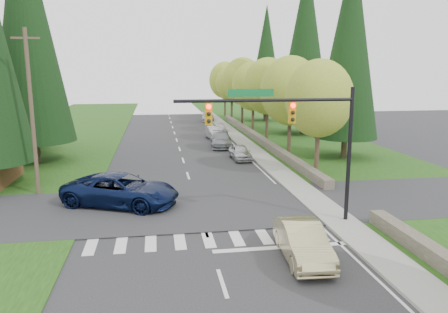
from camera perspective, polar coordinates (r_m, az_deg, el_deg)
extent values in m
plane|color=#28282B|center=(17.38, -0.73, -14.71)|extent=(120.00, 120.00, 0.00)
cube|color=#1C4111|center=(39.32, 14.01, -0.14)|extent=(14.00, 110.00, 0.06)
cube|color=#1C4111|center=(37.83, -25.31, -1.35)|extent=(14.00, 110.00, 0.06)
cube|color=#28282B|center=(24.76, -3.40, -6.63)|extent=(120.00, 8.00, 0.10)
cube|color=gray|center=(39.28, 4.64, 0.20)|extent=(1.80, 80.00, 0.13)
cube|color=gray|center=(39.09, 3.43, 0.16)|extent=(0.20, 80.00, 0.13)
cube|color=#4C4438|center=(47.28, 4.39, 2.45)|extent=(0.70, 40.00, 0.70)
cylinder|color=black|center=(22.46, 16.02, 0.04)|extent=(0.20, 0.20, 6.80)
cylinder|color=black|center=(20.65, 5.46, 7.32)|extent=(8.60, 0.16, 0.16)
cube|color=#0C662D|center=(20.51, 3.53, 8.30)|extent=(2.20, 0.04, 0.35)
cube|color=#BF8C0C|center=(21.06, 8.88, 5.67)|extent=(0.32, 0.24, 1.00)
sphere|color=#FF0C05|center=(20.89, 9.03, 6.59)|extent=(0.22, 0.22, 0.22)
cube|color=#BF8C0C|center=(20.20, -2.04, 5.56)|extent=(0.32, 0.24, 1.00)
sphere|color=#FF0C05|center=(20.03, -2.00, 6.52)|extent=(0.22, 0.22, 0.22)
cylinder|color=#473828|center=(28.52, -23.80, 5.09)|extent=(0.24, 0.24, 10.00)
cube|color=#473828|center=(28.46, -24.53, 13.92)|extent=(1.60, 0.10, 0.12)
cylinder|color=#38281C|center=(32.02, 12.08, 1.65)|extent=(0.32, 0.32, 4.76)
ellipsoid|color=olive|center=(31.65, 12.32, 7.42)|extent=(4.80, 4.80, 5.52)
cylinder|color=#38281C|center=(38.58, 8.52, 3.52)|extent=(0.32, 0.32, 4.93)
ellipsoid|color=olive|center=(38.27, 8.67, 8.49)|extent=(5.20, 5.20, 5.98)
cylinder|color=#38281C|center=(45.19, 5.63, 4.80)|extent=(0.32, 0.32, 5.04)
ellipsoid|color=olive|center=(44.93, 5.72, 9.13)|extent=(5.00, 5.00, 5.75)
cylinder|color=#38281C|center=(51.99, 3.80, 5.55)|extent=(0.32, 0.32, 4.82)
ellipsoid|color=olive|center=(51.76, 3.85, 9.16)|extent=(5.00, 5.00, 5.75)
cylinder|color=#38281C|center=(58.81, 2.39, 6.40)|extent=(0.32, 0.32, 5.15)
ellipsoid|color=olive|center=(58.62, 2.42, 9.81)|extent=(5.40, 5.40, 6.21)
cylinder|color=#38281C|center=(65.65, 1.01, 6.73)|extent=(0.32, 0.32, 4.70)
ellipsoid|color=olive|center=(65.47, 1.02, 9.52)|extent=(4.80, 4.80, 5.52)
cylinder|color=#38281C|center=(72.54, 0.13, 7.28)|extent=(0.32, 0.32, 4.98)
ellipsoid|color=olive|center=(72.38, 0.13, 9.95)|extent=(5.20, 5.20, 5.98)
cylinder|color=#38281C|center=(39.27, -23.23, 0.69)|extent=(0.50, 0.50, 2.00)
cone|color=black|center=(38.88, -24.46, 15.78)|extent=(6.46, 6.46, 19.00)
cylinder|color=#38281C|center=(45.51, -23.86, 1.99)|extent=(0.50, 0.50, 2.00)
cone|color=black|center=(45.10, -24.83, 13.72)|extent=(5.78, 5.78, 17.00)
cylinder|color=#38281C|center=(39.54, 15.41, 1.28)|extent=(0.50, 0.50, 2.00)
cone|color=black|center=(39.04, 16.10, 14.10)|extent=(5.44, 5.44, 16.00)
cylinder|color=#38281C|center=(52.78, 10.19, 3.95)|extent=(0.50, 0.50, 2.00)
cone|color=black|center=(52.46, 10.57, 14.62)|extent=(6.12, 6.12, 18.00)
cylinder|color=#38281C|center=(65.83, 5.38, 5.51)|extent=(0.50, 0.50, 2.00)
cone|color=black|center=(65.51, 5.52, 12.75)|extent=(5.10, 5.10, 15.00)
imported|color=#CDBF89|center=(18.35, 10.25, -10.89)|extent=(1.85, 4.60, 1.49)
imported|color=#0B1538|center=(25.42, -13.29, -4.29)|extent=(7.22, 5.41, 1.82)
imported|color=#BABBC0|center=(37.40, 2.14, 0.56)|extent=(1.63, 3.79, 1.28)
imported|color=gray|center=(43.41, -0.34, 2.17)|extent=(2.57, 5.10, 1.42)
imported|color=#ABABB0|center=(48.37, -1.24, 3.10)|extent=(1.92, 4.37, 1.40)
imported|color=silver|center=(52.46, -0.63, 3.70)|extent=(1.75, 3.92, 1.31)
imported|color=#A7A7AC|center=(65.77, -2.13, 5.25)|extent=(2.24, 4.67, 1.31)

